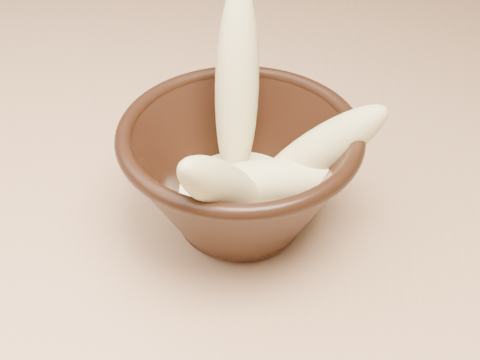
% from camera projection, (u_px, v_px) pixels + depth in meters
% --- Properties ---
extents(table, '(1.20, 0.80, 0.75)m').
position_uv_depth(table, '(260.00, 181.00, 0.76)').
color(table, tan).
rests_on(table, ground).
extents(bowl, '(0.20, 0.20, 0.11)m').
position_uv_depth(bowl, '(240.00, 171.00, 0.55)').
color(bowl, black).
rests_on(bowl, table).
extents(milk_puddle, '(0.11, 0.11, 0.02)m').
position_uv_depth(milk_puddle, '(240.00, 195.00, 0.57)').
color(milk_puddle, '#FFF5CD').
rests_on(milk_puddle, bowl).
extents(banana_upright, '(0.04, 0.10, 0.17)m').
position_uv_depth(banana_upright, '(237.00, 86.00, 0.55)').
color(banana_upright, '#E5D287').
rests_on(banana_upright, bowl).
extents(banana_right, '(0.12, 0.04, 0.11)m').
position_uv_depth(banana_right, '(318.00, 152.00, 0.53)').
color(banana_right, '#E5D287').
rests_on(banana_right, bowl).
extents(banana_across, '(0.13, 0.05, 0.04)m').
position_uv_depth(banana_across, '(273.00, 180.00, 0.54)').
color(banana_across, '#E5D287').
rests_on(banana_across, bowl).
extents(banana_front, '(0.08, 0.13, 0.13)m').
position_uv_depth(banana_front, '(224.00, 188.00, 0.49)').
color(banana_front, '#E5D287').
rests_on(banana_front, bowl).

